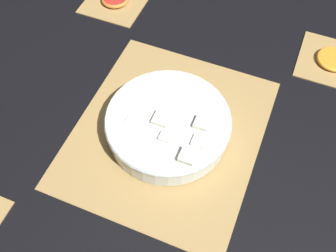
% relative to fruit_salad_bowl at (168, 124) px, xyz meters
% --- Properties ---
extents(ground_plane, '(6.00, 6.00, 0.00)m').
position_rel_fruit_salad_bowl_xyz_m(ground_plane, '(-0.00, -0.00, -0.04)').
color(ground_plane, black).
extents(bamboo_mat_center, '(0.45, 0.39, 0.01)m').
position_rel_fruit_salad_bowl_xyz_m(bamboo_mat_center, '(-0.00, -0.00, -0.03)').
color(bamboo_mat_center, '#A8844C').
rests_on(bamboo_mat_center, ground_plane).
extents(coaster_mat_near_left, '(0.16, 0.16, 0.01)m').
position_rel_fruit_salad_bowl_xyz_m(coaster_mat_near_left, '(-0.35, -0.30, -0.03)').
color(coaster_mat_near_left, '#A8844C').
rests_on(coaster_mat_near_left, ground_plane).
extents(coaster_mat_far_left, '(0.16, 0.16, 0.01)m').
position_rel_fruit_salad_bowl_xyz_m(coaster_mat_far_left, '(-0.35, 0.30, -0.03)').
color(coaster_mat_far_left, '#A8844C').
rests_on(coaster_mat_far_left, ground_plane).
extents(fruit_salad_bowl, '(0.27, 0.27, 0.06)m').
position_rel_fruit_salad_bowl_xyz_m(fruit_salad_bowl, '(0.00, 0.00, 0.00)').
color(fruit_salad_bowl, silver).
rests_on(fruit_salad_bowl, bamboo_mat_center).
extents(orange_slice_whole, '(0.08, 0.08, 0.01)m').
position_rel_fruit_salad_bowl_xyz_m(orange_slice_whole, '(-0.35, 0.30, -0.03)').
color(orange_slice_whole, orange).
rests_on(orange_slice_whole, coaster_mat_far_left).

